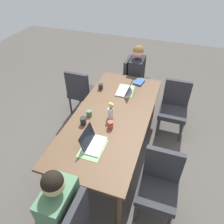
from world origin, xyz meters
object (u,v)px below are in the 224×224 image
object	(u,v)px
chair_near_right_near	(174,105)
coffee_mug_near_right	(101,87)
person_head_right_left_near	(136,79)
dining_table	(112,118)
chair_near_left_far	(159,182)
person_head_left_left_mid	(63,216)
laptop_head_right_left_near	(126,90)
coffee_mug_centre_right	(110,125)
chair_head_right_left_near	(133,78)
book_red_cover	(139,82)
flower_vase	(111,110)
coffee_mug_near_left	(83,121)
coffee_mug_centre_left	(89,113)
chair_far_right_mid	(81,90)
laptop_head_left_left_mid	(92,142)

from	to	relation	value
chair_near_right_near	coffee_mug_near_right	distance (m)	1.24
coffee_mug_near_right	person_head_right_left_near	bearing A→B (deg)	-26.05
dining_table	chair_near_left_far	xyz separation A→B (m)	(-0.69, -0.80, -0.16)
person_head_left_left_mid	laptop_head_right_left_near	distance (m)	2.01
coffee_mug_centre_right	chair_head_right_left_near	bearing A→B (deg)	4.20
chair_near_left_far	person_head_left_left_mid	bearing A→B (deg)	129.68
laptop_head_right_left_near	coffee_mug_centre_right	xyz separation A→B (m)	(-0.86, -0.04, 0.01)
coffee_mug_near_right	book_red_cover	bearing A→B (deg)	-54.68
person_head_left_left_mid	flower_vase	distance (m)	1.37
chair_head_right_left_near	person_head_right_left_near	distance (m)	0.10
dining_table	coffee_mug_near_left	distance (m)	0.44
coffee_mug_centre_left	book_red_cover	world-z (taller)	coffee_mug_centre_left
chair_near_left_far	laptop_head_right_left_near	distance (m)	1.53
book_red_cover	chair_head_right_left_near	bearing A→B (deg)	34.90
person_head_right_left_near	chair_near_right_near	bearing A→B (deg)	-125.85
person_head_right_left_near	chair_near_right_near	distance (m)	0.97
coffee_mug_centre_right	book_red_cover	size ratio (longest dim) A/B	0.51
flower_vase	coffee_mug_near_right	xyz separation A→B (m)	(0.62, 0.39, -0.09)
chair_head_right_left_near	person_head_left_left_mid	size ratio (longest dim) A/B	0.75
person_head_left_left_mid	chair_far_right_mid	bearing A→B (deg)	20.89
chair_near_right_near	laptop_head_left_left_mid	world-z (taller)	laptop_head_left_left_mid
coffee_mug_centre_left	coffee_mug_centre_right	size ratio (longest dim) A/B	0.81
person_head_right_left_near	book_red_cover	distance (m)	0.50
laptop_head_right_left_near	flower_vase	bearing A→B (deg)	177.95
laptop_head_left_left_mid	coffee_mug_centre_right	distance (m)	0.37
person_head_right_left_near	laptop_head_right_left_near	distance (m)	0.81
laptop_head_right_left_near	chair_head_right_left_near	bearing A→B (deg)	6.06
chair_far_right_mid	dining_table	bearing A→B (deg)	-130.99
laptop_head_right_left_near	coffee_mug_near_right	bearing A→B (deg)	95.81
flower_vase	coffee_mug_near_left	distance (m)	0.40
chair_near_right_near	person_head_left_left_mid	bearing A→B (deg)	159.21
person_head_left_left_mid	coffee_mug_centre_right	size ratio (longest dim) A/B	11.68
dining_table	chair_near_right_near	size ratio (longest dim) A/B	2.52
dining_table	coffee_mug_near_right	bearing A→B (deg)	34.36
flower_vase	coffee_mug_near_right	distance (m)	0.74
chair_head_right_left_near	coffee_mug_near_right	xyz separation A→B (m)	(-0.88, 0.33, 0.27)
chair_near_right_near	laptop_head_left_left_mid	distance (m)	1.67
person_head_left_left_mid	book_red_cover	xyz separation A→B (m)	(2.34, -0.19, 0.21)
coffee_mug_centre_left	coffee_mug_centre_right	bearing A→B (deg)	-110.83
chair_near_left_far	book_red_cover	world-z (taller)	chair_near_left_far
chair_head_right_left_near	laptop_head_right_left_near	xyz separation A→B (m)	(-0.84, -0.09, 0.27)
chair_near_right_near	person_head_right_left_near	bearing A→B (deg)	54.15
flower_vase	laptop_head_left_left_mid	distance (m)	0.56
person_head_left_left_mid	book_red_cover	world-z (taller)	person_head_left_left_mid
chair_near_right_near	chair_head_right_left_near	bearing A→B (deg)	53.89
chair_head_right_left_near	laptop_head_left_left_mid	distance (m)	2.07
laptop_head_right_left_near	coffee_mug_centre_left	size ratio (longest dim) A/B	3.88
dining_table	coffee_mug_near_left	size ratio (longest dim) A/B	21.66
chair_near_left_far	flower_vase	distance (m)	1.08
coffee_mug_centre_right	chair_far_right_mid	bearing A→B (deg)	42.68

